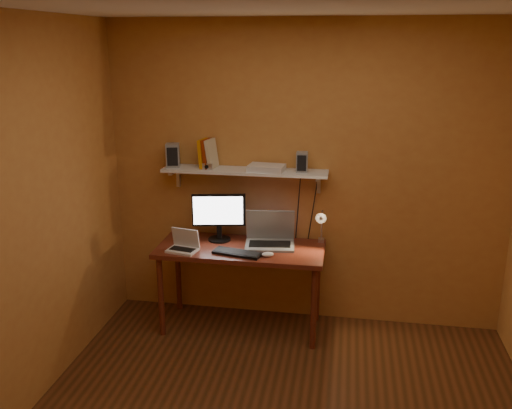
% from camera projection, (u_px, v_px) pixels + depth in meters
% --- Properties ---
extents(room, '(3.44, 3.24, 2.64)m').
position_uv_depth(room, '(282.00, 243.00, 3.10)').
color(room, '#5F3018').
rests_on(room, ground).
extents(desk, '(1.40, 0.60, 0.75)m').
position_uv_depth(desk, '(241.00, 256.00, 4.58)').
color(desk, maroon).
rests_on(desk, ground).
extents(wall_shelf, '(1.40, 0.25, 0.21)m').
position_uv_depth(wall_shelf, '(245.00, 171.00, 4.56)').
color(wall_shelf, silver).
rests_on(wall_shelf, room).
extents(monitor, '(0.45, 0.23, 0.41)m').
position_uv_depth(monitor, '(219.00, 215.00, 4.64)').
color(monitor, black).
rests_on(monitor, desk).
extents(laptop, '(0.44, 0.34, 0.30)m').
position_uv_depth(laptop, '(270.00, 236.00, 4.59)').
color(laptop, gray).
rests_on(laptop, desk).
extents(netbook, '(0.27, 0.21, 0.18)m').
position_uv_depth(netbook, '(184.00, 244.00, 4.47)').
color(netbook, silver).
rests_on(netbook, desk).
extents(keyboard, '(0.42, 0.22, 0.02)m').
position_uv_depth(keyboard, '(237.00, 253.00, 4.39)').
color(keyboard, black).
rests_on(keyboard, desk).
extents(mouse, '(0.12, 0.09, 0.04)m').
position_uv_depth(mouse, '(268.00, 254.00, 4.35)').
color(mouse, silver).
rests_on(mouse, desk).
extents(desk_lamp, '(0.09, 0.23, 0.38)m').
position_uv_depth(desk_lamp, '(321.00, 223.00, 4.50)').
color(desk_lamp, silver).
rests_on(desk_lamp, desk).
extents(speaker_left, '(0.14, 0.14, 0.20)m').
position_uv_depth(speaker_left, '(173.00, 155.00, 4.62)').
color(speaker_left, gray).
rests_on(speaker_left, wall_shelf).
extents(speaker_right, '(0.10, 0.10, 0.17)m').
position_uv_depth(speaker_right, '(302.00, 162.00, 4.45)').
color(speaker_right, gray).
rests_on(speaker_right, wall_shelf).
extents(books, '(0.15, 0.18, 0.25)m').
position_uv_depth(books, '(208.00, 153.00, 4.59)').
color(books, orange).
rests_on(books, wall_shelf).
extents(shelf_camera, '(0.09, 0.04, 0.05)m').
position_uv_depth(shelf_camera, '(207.00, 166.00, 4.54)').
color(shelf_camera, silver).
rests_on(shelf_camera, wall_shelf).
extents(router, '(0.31, 0.23, 0.05)m').
position_uv_depth(router, '(266.00, 168.00, 4.50)').
color(router, silver).
rests_on(router, wall_shelf).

